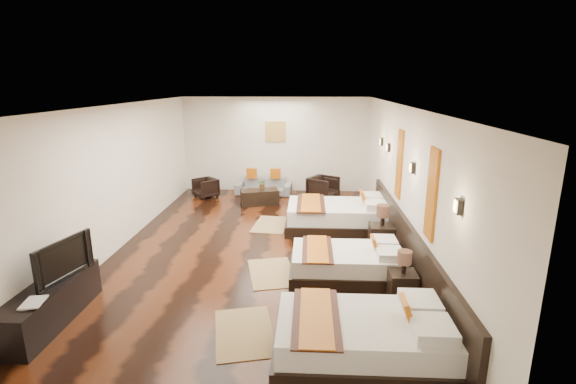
# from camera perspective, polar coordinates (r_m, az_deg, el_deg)

# --- Properties ---
(floor) EXTENTS (5.50, 9.50, 0.01)m
(floor) POSITION_cam_1_polar(r_m,az_deg,el_deg) (8.33, -4.29, -7.95)
(floor) COLOR black
(floor) RESTS_ON ground
(ceiling) EXTENTS (5.50, 9.50, 0.01)m
(ceiling) POSITION_cam_1_polar(r_m,az_deg,el_deg) (7.70, -4.70, 11.65)
(ceiling) COLOR white
(ceiling) RESTS_ON floor
(back_wall) EXTENTS (5.50, 0.01, 2.80)m
(back_wall) POSITION_cam_1_polar(r_m,az_deg,el_deg) (12.55, -1.70, 6.46)
(back_wall) COLOR silver
(back_wall) RESTS_ON floor
(left_wall) EXTENTS (0.01, 9.50, 2.80)m
(left_wall) POSITION_cam_1_polar(r_m,az_deg,el_deg) (8.69, -22.77, 1.57)
(left_wall) COLOR silver
(left_wall) RESTS_ON floor
(right_wall) EXTENTS (0.01, 9.50, 2.80)m
(right_wall) POSITION_cam_1_polar(r_m,az_deg,el_deg) (8.02, 15.39, 1.18)
(right_wall) COLOR silver
(right_wall) RESTS_ON floor
(headboard_panel) EXTENTS (0.08, 6.60, 0.90)m
(headboard_panel) POSITION_cam_1_polar(r_m,az_deg,el_deg) (7.55, 15.86, -7.28)
(headboard_panel) COLOR black
(headboard_panel) RESTS_ON floor
(bed_near) EXTENTS (2.11, 1.32, 0.80)m
(bed_near) POSITION_cam_1_polar(r_m,az_deg,el_deg) (5.33, 10.39, -18.94)
(bed_near) COLOR black
(bed_near) RESTS_ON floor
(bed_mid) EXTENTS (1.91, 1.20, 0.73)m
(bed_mid) POSITION_cam_1_polar(r_m,az_deg,el_deg) (7.25, 8.21, -9.52)
(bed_mid) COLOR black
(bed_mid) RESTS_ON floor
(bed_far) EXTENTS (2.33, 1.46, 0.89)m
(bed_far) POSITION_cam_1_polar(r_m,az_deg,el_deg) (9.47, 6.99, -3.23)
(bed_far) COLOR black
(bed_far) RESTS_ON floor
(nightstand_a) EXTENTS (0.40, 0.40, 0.80)m
(nightstand_a) POSITION_cam_1_polar(r_m,az_deg,el_deg) (6.67, 15.37, -11.87)
(nightstand_a) COLOR black
(nightstand_a) RESTS_ON floor
(nightstand_b) EXTENTS (0.47, 0.47, 0.93)m
(nightstand_b) POSITION_cam_1_polar(r_m,az_deg,el_deg) (8.40, 12.66, -5.71)
(nightstand_b) COLOR black
(nightstand_b) RESTS_ON floor
(jute_mat_near) EXTENTS (1.00, 1.34, 0.01)m
(jute_mat_near) POSITION_cam_1_polar(r_m,az_deg,el_deg) (5.86, -5.98, -18.48)
(jute_mat_near) COLOR olive
(jute_mat_near) RESTS_ON floor
(jute_mat_mid) EXTENTS (1.00, 1.34, 0.01)m
(jute_mat_mid) POSITION_cam_1_polar(r_m,az_deg,el_deg) (7.39, -2.21, -10.95)
(jute_mat_mid) COLOR olive
(jute_mat_mid) RESTS_ON floor
(jute_mat_far) EXTENTS (0.88, 1.28, 0.01)m
(jute_mat_far) POSITION_cam_1_polar(r_m,az_deg,el_deg) (9.75, -2.34, -4.44)
(jute_mat_far) COLOR olive
(jute_mat_far) RESTS_ON floor
(tv_console) EXTENTS (0.50, 1.80, 0.55)m
(tv_console) POSITION_cam_1_polar(r_m,az_deg,el_deg) (6.75, -29.67, -13.13)
(tv_console) COLOR black
(tv_console) RESTS_ON floor
(tv) EXTENTS (0.36, 1.00, 0.58)m
(tv) POSITION_cam_1_polar(r_m,az_deg,el_deg) (6.68, -28.82, -7.97)
(tv) COLOR black
(tv) RESTS_ON tv_console
(book) EXTENTS (0.30, 0.37, 0.03)m
(book) POSITION_cam_1_polar(r_m,az_deg,el_deg) (6.26, -32.47, -12.72)
(book) COLOR black
(book) RESTS_ON tv_console
(figurine) EXTENTS (0.31, 0.31, 0.31)m
(figurine) POSITION_cam_1_polar(r_m,az_deg,el_deg) (7.15, -26.98, -7.47)
(figurine) COLOR brown
(figurine) RESTS_ON tv_console
(sofa) EXTENTS (1.67, 0.75, 0.48)m
(sofa) POSITION_cam_1_polar(r_m,az_deg,el_deg) (12.33, -3.33, 0.79)
(sofa) COLOR slate
(sofa) RESTS_ON floor
(armchair_left) EXTENTS (0.84, 0.84, 0.55)m
(armchair_left) POSITION_cam_1_polar(r_m,az_deg,el_deg) (12.22, -11.19, 0.57)
(armchair_left) COLOR black
(armchair_left) RESTS_ON floor
(armchair_right) EXTENTS (0.99, 0.98, 0.66)m
(armchair_right) POSITION_cam_1_polar(r_m,az_deg,el_deg) (11.76, 4.82, 0.53)
(armchair_right) COLOR black
(armchair_right) RESTS_ON floor
(coffee_table) EXTENTS (1.10, 0.76, 0.40)m
(coffee_table) POSITION_cam_1_polar(r_m,az_deg,el_deg) (11.33, -3.90, -0.68)
(coffee_table) COLOR black
(coffee_table) RESTS_ON floor
(table_plant) EXTENTS (0.28, 0.25, 0.27)m
(table_plant) POSITION_cam_1_polar(r_m,az_deg,el_deg) (11.31, -3.53, 1.06)
(table_plant) COLOR #2A6020
(table_plant) RESTS_ON coffee_table
(orange_panel_a) EXTENTS (0.04, 0.40, 1.30)m
(orange_panel_a) POSITION_cam_1_polar(r_m,az_deg,el_deg) (6.16, 19.04, -0.27)
(orange_panel_a) COLOR #D86014
(orange_panel_a) RESTS_ON right_wall
(orange_panel_b) EXTENTS (0.04, 0.40, 1.30)m
(orange_panel_b) POSITION_cam_1_polar(r_m,az_deg,el_deg) (8.25, 14.96, 3.70)
(orange_panel_b) COLOR #D86014
(orange_panel_b) RESTS_ON right_wall
(sconce_near) EXTENTS (0.07, 0.12, 0.18)m
(sconce_near) POSITION_cam_1_polar(r_m,az_deg,el_deg) (5.11, 22.19, -1.83)
(sconce_near) COLOR black
(sconce_near) RESTS_ON right_wall
(sconce_mid) EXTENTS (0.07, 0.12, 0.18)m
(sconce_mid) POSITION_cam_1_polar(r_m,az_deg,el_deg) (7.16, 16.60, 3.18)
(sconce_mid) COLOR black
(sconce_mid) RESTS_ON right_wall
(sconce_far) EXTENTS (0.07, 0.12, 0.18)m
(sconce_far) POSITION_cam_1_polar(r_m,az_deg,el_deg) (9.28, 13.51, 5.92)
(sconce_far) COLOR black
(sconce_far) RESTS_ON right_wall
(sconce_lounge) EXTENTS (0.07, 0.12, 0.18)m
(sconce_lounge) POSITION_cam_1_polar(r_m,az_deg,el_deg) (10.16, 12.62, 6.71)
(sconce_lounge) COLOR black
(sconce_lounge) RESTS_ON right_wall
(gold_artwork) EXTENTS (0.60, 0.04, 0.60)m
(gold_artwork) POSITION_cam_1_polar(r_m,az_deg,el_deg) (12.47, -1.72, 8.27)
(gold_artwork) COLOR #AD873F
(gold_artwork) RESTS_ON back_wall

